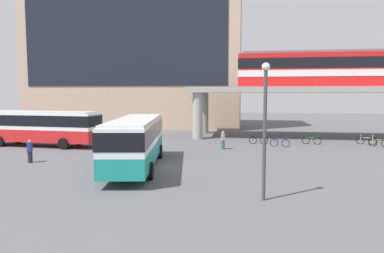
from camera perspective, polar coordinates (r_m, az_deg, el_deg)
ground_plane at (r=32.78m, az=-1.01°, el=-3.09°), size 120.00×120.00×0.00m
station_building at (r=53.97m, az=-9.21°, el=11.80°), size 31.23×10.95×21.93m
elevated_platform at (r=41.19m, az=23.77°, el=4.98°), size 33.74×7.37×5.57m
train at (r=41.31m, az=24.01°, el=8.66°), size 23.15×2.96×3.84m
bus_main at (r=22.77m, az=-9.13°, el=-1.80°), size 4.25×11.30×3.22m
bus_secondary at (r=34.93m, az=-23.42°, el=0.27°), size 11.21×3.46×3.22m
bicycle_black at (r=34.17m, az=10.80°, el=-2.23°), size 1.79×0.23×1.04m
bicycle_green at (r=35.44m, az=18.95°, el=-2.16°), size 1.72×0.60×1.04m
bicycle_blue at (r=32.92m, az=14.16°, el=-2.59°), size 1.76×0.46×1.04m
bicycle_orange at (r=36.27m, az=28.26°, el=-2.34°), size 1.65×0.81×1.04m
bicycle_silver at (r=37.31m, az=26.59°, el=-2.07°), size 1.76×0.46×1.04m
pedestrian_near_building at (r=26.95m, az=-24.96°, el=-3.81°), size 0.35×0.45×1.60m
pedestrian_walking_across at (r=30.52m, az=5.07°, el=-2.34°), size 0.36×0.46×1.58m
lamp_post at (r=15.79m, az=11.82°, el=1.07°), size 0.36×0.36×6.15m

